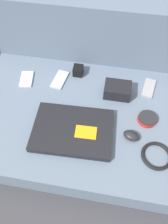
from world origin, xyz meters
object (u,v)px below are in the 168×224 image
at_px(speaker_puck, 147,119).
at_px(charger_brick, 78,71).
at_px(camera_pouch, 117,90).
at_px(phone_small, 27,79).
at_px(computer_mouse, 131,136).
at_px(phone_silver, 60,80).
at_px(laptop, 73,130).
at_px(phone_black, 149,88).

height_order(speaker_puck, charger_brick, charger_brick).
relative_size(speaker_puck, camera_pouch, 0.67).
relative_size(phone_small, charger_brick, 2.08).
bearing_deg(computer_mouse, charger_brick, 149.70).
height_order(phone_small, charger_brick, charger_brick).
height_order(speaker_puck, phone_silver, speaker_puck).
height_order(laptop, phone_silver, laptop).
distance_m(computer_mouse, charger_brick, 0.44).
bearing_deg(phone_black, phone_silver, -166.86).
bearing_deg(phone_black, phone_small, -165.12).
height_order(computer_mouse, phone_black, computer_mouse).
distance_m(phone_black, camera_pouch, 0.17).
xyz_separation_m(speaker_puck, charger_brick, (-0.36, 0.23, 0.01)).
bearing_deg(phone_small, charger_brick, 8.86).
bearing_deg(computer_mouse, phone_small, 174.19).
height_order(phone_silver, phone_small, same).
relative_size(computer_mouse, speaker_puck, 0.95).
bearing_deg(phone_silver, camera_pouch, 0.39).
relative_size(laptop, computer_mouse, 4.33).
bearing_deg(computer_mouse, speaker_puck, 75.24).
bearing_deg(phone_silver, laptop, -57.66).
xyz_separation_m(phone_silver, camera_pouch, (0.30, -0.04, 0.03)).
bearing_deg(camera_pouch, phone_silver, 171.86).
distance_m(computer_mouse, phone_black, 0.30).
relative_size(phone_black, phone_small, 1.13).
distance_m(phone_small, charger_brick, 0.27).
xyz_separation_m(camera_pouch, charger_brick, (-0.21, 0.10, -0.01)).
xyz_separation_m(speaker_puck, phone_silver, (-0.44, 0.17, -0.01)).
bearing_deg(speaker_puck, phone_black, 87.68).
height_order(computer_mouse, phone_small, computer_mouse).
relative_size(laptop, camera_pouch, 2.75).
bearing_deg(charger_brick, speaker_puck, -33.06).
bearing_deg(laptop, phone_silver, 111.43).
bearing_deg(laptop, phone_small, 136.18).
xyz_separation_m(laptop, camera_pouch, (0.17, 0.25, 0.02)).
xyz_separation_m(phone_black, charger_brick, (-0.37, 0.04, 0.02)).
relative_size(speaker_puck, phone_black, 0.65).
relative_size(phone_black, camera_pouch, 1.02).
distance_m(laptop, charger_brick, 0.35).
bearing_deg(charger_brick, computer_mouse, -48.82).
bearing_deg(charger_brick, camera_pouch, -25.96).
bearing_deg(speaker_puck, phone_silver, 158.73).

